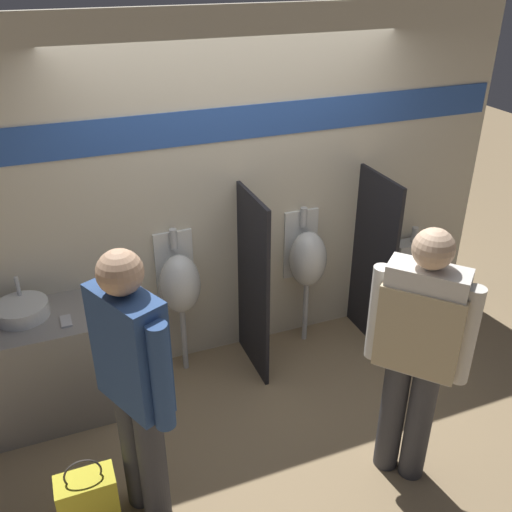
{
  "coord_description": "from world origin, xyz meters",
  "views": [
    {
      "loc": [
        -1.34,
        -3.21,
        3.01
      ],
      "look_at": [
        0.0,
        0.17,
        1.05
      ],
      "focal_mm": 40.0,
      "sensor_mm": 36.0,
      "label": 1
    }
  ],
  "objects_px": {
    "toilet": "(422,297)",
    "shopping_bag": "(88,500)",
    "cell_phone": "(66,321)",
    "person_with_lanyard": "(134,383)",
    "urinal_far": "(307,259)",
    "person_in_vest": "(418,343)",
    "urinal_near_counter": "(180,283)",
    "sink_basin": "(22,310)"
  },
  "relations": [
    {
      "from": "cell_phone",
      "to": "person_with_lanyard",
      "type": "height_order",
      "value": "person_with_lanyard"
    },
    {
      "from": "toilet",
      "to": "shopping_bag",
      "type": "height_order",
      "value": "toilet"
    },
    {
      "from": "toilet",
      "to": "person_in_vest",
      "type": "relative_size",
      "value": 0.5
    },
    {
      "from": "person_in_vest",
      "to": "shopping_bag",
      "type": "distance_m",
      "value": 2.12
    },
    {
      "from": "toilet",
      "to": "person_with_lanyard",
      "type": "height_order",
      "value": "person_with_lanyard"
    },
    {
      "from": "cell_phone",
      "to": "person_in_vest",
      "type": "bearing_deg",
      "value": -33.92
    },
    {
      "from": "person_in_vest",
      "to": "toilet",
      "type": "bearing_deg",
      "value": -81.88
    },
    {
      "from": "urinal_far",
      "to": "cell_phone",
      "type": "bearing_deg",
      "value": -172.32
    },
    {
      "from": "cell_phone",
      "to": "urinal_far",
      "type": "height_order",
      "value": "urinal_far"
    },
    {
      "from": "urinal_near_counter",
      "to": "urinal_far",
      "type": "bearing_deg",
      "value": 0.0
    },
    {
      "from": "cell_phone",
      "to": "urinal_near_counter",
      "type": "relative_size",
      "value": 0.12
    },
    {
      "from": "person_with_lanyard",
      "to": "toilet",
      "type": "bearing_deg",
      "value": -93.83
    },
    {
      "from": "urinal_far",
      "to": "person_in_vest",
      "type": "bearing_deg",
      "value": -91.66
    },
    {
      "from": "sink_basin",
      "to": "shopping_bag",
      "type": "xyz_separation_m",
      "value": [
        0.21,
        -1.1,
        -0.69
      ]
    },
    {
      "from": "urinal_far",
      "to": "sink_basin",
      "type": "bearing_deg",
      "value": -177.79
    },
    {
      "from": "urinal_near_counter",
      "to": "urinal_far",
      "type": "distance_m",
      "value": 1.07
    },
    {
      "from": "cell_phone",
      "to": "urinal_near_counter",
      "type": "xyz_separation_m",
      "value": [
        0.84,
        0.26,
        -0.04
      ]
    },
    {
      "from": "person_with_lanyard",
      "to": "shopping_bag",
      "type": "xyz_separation_m",
      "value": [
        -0.34,
        0.03,
        -0.8
      ]
    },
    {
      "from": "urinal_near_counter",
      "to": "person_in_vest",
      "type": "bearing_deg",
      "value": -55.92
    },
    {
      "from": "sink_basin",
      "to": "toilet",
      "type": "bearing_deg",
      "value": -1.91
    },
    {
      "from": "sink_basin",
      "to": "urinal_near_counter",
      "type": "relative_size",
      "value": 0.29
    },
    {
      "from": "cell_phone",
      "to": "person_in_vest",
      "type": "distance_m",
      "value": 2.26
    },
    {
      "from": "sink_basin",
      "to": "shopping_bag",
      "type": "bearing_deg",
      "value": -79.41
    },
    {
      "from": "person_with_lanyard",
      "to": "sink_basin",
      "type": "bearing_deg",
      "value": 1.36
    },
    {
      "from": "person_in_vest",
      "to": "urinal_near_counter",
      "type": "bearing_deg",
      "value": -7.74
    },
    {
      "from": "cell_phone",
      "to": "sink_basin",
      "type": "bearing_deg",
      "value": 146.76
    },
    {
      "from": "person_with_lanyard",
      "to": "person_in_vest",
      "type": "bearing_deg",
      "value": -125.32
    },
    {
      "from": "shopping_bag",
      "to": "person_with_lanyard",
      "type": "bearing_deg",
      "value": -5.04
    },
    {
      "from": "toilet",
      "to": "sink_basin",
      "type": "bearing_deg",
      "value": 178.09
    },
    {
      "from": "sink_basin",
      "to": "cell_phone",
      "type": "bearing_deg",
      "value": -33.24
    },
    {
      "from": "toilet",
      "to": "shopping_bag",
      "type": "relative_size",
      "value": 1.73
    },
    {
      "from": "urinal_near_counter",
      "to": "person_in_vest",
      "type": "height_order",
      "value": "person_in_vest"
    },
    {
      "from": "urinal_near_counter",
      "to": "shopping_bag",
      "type": "xyz_separation_m",
      "value": [
        -0.9,
        -1.18,
        -0.61
      ]
    },
    {
      "from": "urinal_near_counter",
      "to": "person_with_lanyard",
      "type": "relative_size",
      "value": 0.68
    },
    {
      "from": "sink_basin",
      "to": "person_with_lanyard",
      "type": "xyz_separation_m",
      "value": [
        0.55,
        -1.13,
        0.1
      ]
    },
    {
      "from": "cell_phone",
      "to": "person_with_lanyard",
      "type": "bearing_deg",
      "value": -73.38
    },
    {
      "from": "urinal_near_counter",
      "to": "shopping_bag",
      "type": "distance_m",
      "value": 1.61
    },
    {
      "from": "sink_basin",
      "to": "urinal_far",
      "type": "relative_size",
      "value": 0.29
    },
    {
      "from": "shopping_bag",
      "to": "cell_phone",
      "type": "bearing_deg",
      "value": 86.35
    },
    {
      "from": "cell_phone",
      "to": "person_with_lanyard",
      "type": "relative_size",
      "value": 0.08
    },
    {
      "from": "urinal_far",
      "to": "shopping_bag",
      "type": "relative_size",
      "value": 2.4
    },
    {
      "from": "toilet",
      "to": "urinal_far",
      "type": "bearing_deg",
      "value": 169.79
    }
  ]
}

